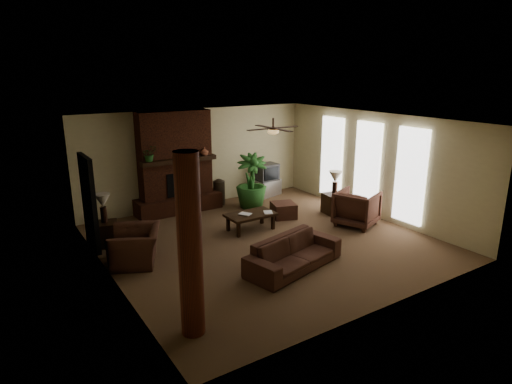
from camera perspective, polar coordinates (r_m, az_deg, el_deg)
room_shell at (r=9.74m, az=1.28°, el=1.16°), size 7.00×7.00×7.00m
fireplace at (r=12.20m, az=-10.43°, el=2.73°), size 2.40×0.70×2.80m
windows at (r=12.12m, az=14.38°, el=3.35°), size 0.08×3.65×2.35m
log_column at (r=6.38m, az=-8.66°, el=-7.13°), size 0.36×0.36×2.80m
doorway at (r=10.17m, az=-21.03°, el=-1.34°), size 0.10×1.00×2.10m
ceiling_fan at (r=9.99m, az=2.26°, el=8.12°), size 1.35×1.35×0.37m
sofa at (r=8.78m, az=5.00°, el=-7.35°), size 2.25×1.12×0.85m
armchair_left at (r=9.29m, az=-15.56°, el=-6.13°), size 1.12×1.31×0.97m
armchair_right at (r=11.36m, az=13.10°, el=-1.87°), size 1.19×1.23×0.99m
coffee_table at (r=10.75m, az=-0.71°, el=-3.13°), size 1.20×0.70×0.43m
ottoman at (r=11.75m, az=3.62°, el=-2.39°), size 0.75×0.75×0.40m
tv_stand at (r=13.75m, az=1.48°, el=0.58°), size 0.95×0.70×0.50m
tv at (r=13.61m, az=1.44°, el=2.64°), size 0.66×0.55×0.52m
floor_vase at (r=12.85m, az=-4.87°, el=0.27°), size 0.34×0.34×0.77m
floor_plant at (r=12.48m, az=-0.61°, el=-0.12°), size 1.37×1.77×0.87m
side_table_left at (r=10.44m, az=-19.02°, el=-5.21°), size 0.61×0.61×0.55m
lamp_left at (r=10.26m, az=-19.46°, el=-1.32°), size 0.41×0.41×0.65m
side_table_right at (r=12.23m, az=10.10°, el=-1.50°), size 0.56×0.56×0.55m
lamp_right at (r=12.02m, az=10.35°, el=1.77°), size 0.43×0.43×0.65m
mantel_plant at (r=11.57m, az=-13.82°, el=4.69°), size 0.44×0.47×0.33m
mantel_vase at (r=12.14m, az=-6.76°, el=5.29°), size 0.24×0.25×0.22m
book_a at (r=10.53m, az=-1.72°, el=-2.40°), size 0.20×0.13×0.29m
book_b at (r=10.73m, az=1.04°, el=-2.04°), size 0.20×0.11×0.29m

